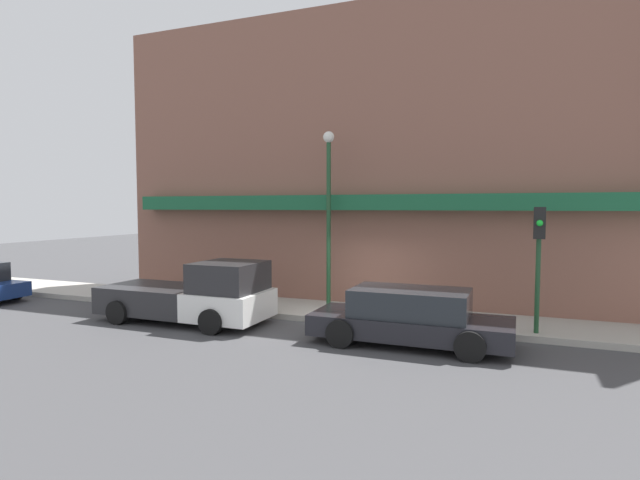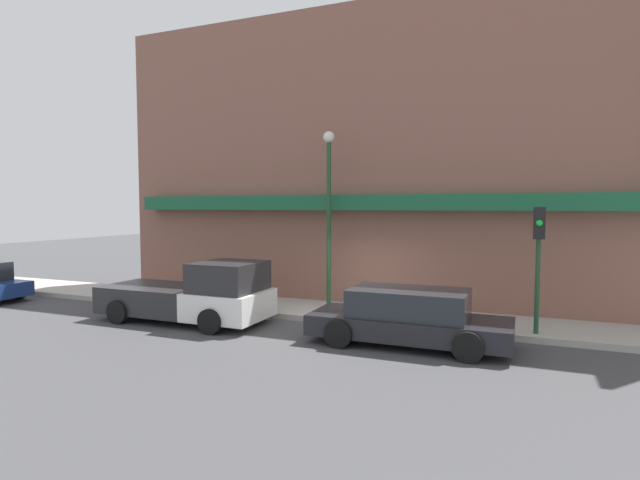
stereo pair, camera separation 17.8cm
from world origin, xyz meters
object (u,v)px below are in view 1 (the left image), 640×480
Objects in this scene: parked_car at (410,317)px; traffic_light at (539,246)px; street_lamp at (329,198)px; pickup_truck at (195,296)px; fire_hydrant at (238,296)px.

parked_car is 3.74m from traffic_light.
street_lamp reaches higher than traffic_light.
pickup_truck is at bearing -170.44° from traffic_light.
parked_car is 6.18m from fire_hydrant.
pickup_truck is 6.93× the size of fire_hydrant.
pickup_truck is at bearing 179.33° from parked_car.
fire_hydrant is at bearing 179.08° from traffic_light.
parked_car is at bearing -40.80° from street_lamp.
fire_hydrant is (-5.94, 1.70, -0.14)m from parked_car.
parked_car is at bearing -151.90° from traffic_light.
traffic_light reaches higher than pickup_truck.
street_lamp is (2.74, 1.05, 3.14)m from fire_hydrant.
fire_hydrant is 9.06m from traffic_light.
traffic_light is (9.28, 1.56, 1.61)m from pickup_truck.
fire_hydrant is 4.30m from street_lamp.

